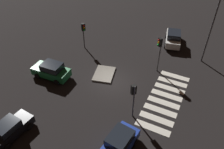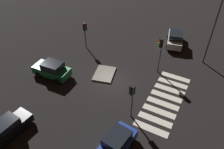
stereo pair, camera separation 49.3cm
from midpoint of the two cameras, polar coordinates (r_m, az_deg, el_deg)
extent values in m
plane|color=black|center=(24.44, -0.58, -1.82)|extent=(80.00, 80.00, 0.00)
cube|color=gray|center=(25.34, -2.61, 0.14)|extent=(3.32, 2.79, 0.18)
cube|color=black|center=(21.11, -25.11, -12.73)|extent=(3.84, 1.90, 0.76)
cube|color=black|center=(20.56, -26.12, -11.90)|extent=(2.02, 1.60, 0.62)
cylinder|color=black|center=(22.17, -23.84, -10.49)|extent=(0.61, 0.27, 0.60)
cylinder|color=black|center=(21.20, -21.15, -12.39)|extent=(0.61, 0.27, 0.60)
cylinder|color=black|center=(20.61, -25.98, -16.33)|extent=(0.61, 0.27, 0.60)
sphere|color=#F2EABF|center=(21.92, -22.19, -9.25)|extent=(0.20, 0.20, 0.20)
sphere|color=#F2EABF|center=(21.38, -20.65, -10.27)|extent=(0.20, 0.20, 0.20)
cube|color=silver|center=(31.66, 15.03, 8.88)|extent=(4.64, 2.79, 0.89)
cube|color=black|center=(31.05, 15.26, 9.92)|extent=(2.54, 2.15, 0.72)
cylinder|color=black|center=(32.99, 13.40, 9.66)|extent=(0.74, 0.40, 0.70)
cylinder|color=black|center=(33.09, 16.56, 9.16)|extent=(0.74, 0.40, 0.70)
cylinder|color=black|center=(30.66, 13.14, 7.29)|extent=(0.74, 0.40, 0.70)
cylinder|color=black|center=(30.76, 16.52, 6.76)|extent=(0.74, 0.40, 0.70)
sphere|color=#F2EABF|center=(33.51, 14.26, 10.78)|extent=(0.23, 0.23, 0.23)
sphere|color=#F2EABF|center=(33.56, 16.01, 10.50)|extent=(0.23, 0.23, 0.23)
cube|color=#1E389E|center=(18.22, 0.74, -18.01)|extent=(4.29, 2.24, 0.84)
cube|color=black|center=(17.71, 1.22, -16.10)|extent=(2.28, 1.84, 0.68)
cylinder|color=black|center=(18.94, 5.22, -17.06)|extent=(0.69, 0.32, 0.66)
cylinder|color=black|center=(19.41, 0.61, -14.80)|extent=(0.69, 0.32, 0.66)
cube|color=#196B38|center=(25.61, -15.96, 0.70)|extent=(2.00, 4.28, 0.86)
cube|color=black|center=(25.01, -15.80, 1.95)|extent=(1.74, 2.23, 0.70)
cylinder|color=black|center=(26.10, -19.22, -0.37)|extent=(0.28, 0.69, 0.68)
cylinder|color=black|center=(27.08, -16.92, 1.81)|extent=(0.28, 0.69, 0.68)
cylinder|color=black|center=(24.64, -14.60, -1.93)|extent=(0.28, 0.69, 0.68)
cylinder|color=black|center=(25.68, -12.35, 0.42)|extent=(0.28, 0.69, 0.68)
sphere|color=#F2EABF|center=(26.54, -20.12, 1.19)|extent=(0.23, 0.23, 0.23)
sphere|color=#F2EABF|center=(27.08, -18.81, 2.38)|extent=(0.23, 0.23, 0.23)
cylinder|color=#47474C|center=(25.18, 11.59, 4.91)|extent=(0.14, 0.14, 4.37)
cube|color=black|center=(24.20, 11.74, 8.16)|extent=(0.53, 0.54, 0.96)
sphere|color=red|center=(23.95, 11.41, 8.71)|extent=(0.22, 0.22, 0.22)
sphere|color=orange|center=(24.10, 11.32, 8.09)|extent=(0.22, 0.22, 0.22)
sphere|color=green|center=(24.25, 11.24, 7.49)|extent=(0.22, 0.22, 0.22)
cylinder|color=#47474C|center=(29.44, -7.83, 9.87)|extent=(0.14, 0.14, 3.61)
cube|color=black|center=(28.67, -7.92, 12.03)|extent=(0.54, 0.52, 0.96)
sphere|color=red|center=(28.37, -7.83, 12.41)|extent=(0.22, 0.22, 0.22)
sphere|color=orange|center=(28.50, -7.77, 11.87)|extent=(0.22, 0.22, 0.22)
sphere|color=green|center=(28.64, -7.72, 11.34)|extent=(0.22, 0.22, 0.22)
cylinder|color=#47474C|center=(19.71, 4.87, -7.09)|extent=(0.14, 0.14, 3.67)
cube|color=black|center=(18.87, 4.85, -3.88)|extent=(0.54, 0.53, 0.96)
sphere|color=red|center=(18.80, 4.65, -2.83)|extent=(0.22, 0.22, 0.22)
sphere|color=orange|center=(19.00, 4.60, -3.50)|extent=(0.22, 0.22, 0.22)
sphere|color=green|center=(19.20, 4.56, -4.16)|extent=(0.22, 0.22, 0.22)
cylinder|color=#47474C|center=(27.65, 23.49, 9.94)|extent=(0.18, 0.18, 7.91)
cube|color=silver|center=(20.39, 9.70, -13.43)|extent=(0.70, 3.20, 0.02)
cube|color=silver|center=(21.11, 10.73, -11.16)|extent=(0.70, 3.20, 0.02)
cube|color=silver|center=(21.86, 11.67, -9.04)|extent=(0.70, 3.20, 0.02)
cube|color=silver|center=(22.65, 12.54, -7.07)|extent=(0.70, 3.20, 0.02)
cube|color=silver|center=(23.47, 13.34, -5.22)|extent=(0.70, 3.20, 0.02)
cube|color=silver|center=(24.32, 14.08, -3.51)|extent=(0.70, 3.20, 0.02)
cube|color=silver|center=(25.18, 14.77, -1.91)|extent=(0.70, 3.20, 0.02)
cube|color=silver|center=(26.08, 15.41, -0.41)|extent=(0.70, 3.20, 0.02)
camera|label=1|loc=(0.25, -90.59, -0.48)|focal=35.43mm
camera|label=2|loc=(0.25, 89.41, 0.48)|focal=35.43mm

